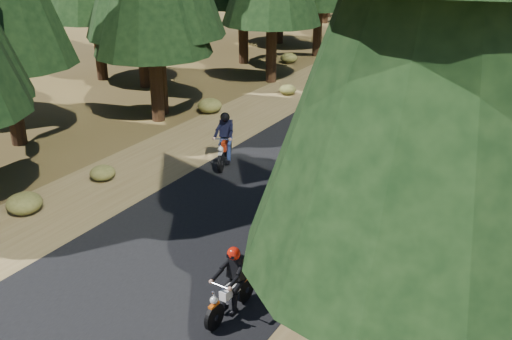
{
  "coord_description": "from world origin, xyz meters",
  "views": [
    {
      "loc": [
        7.14,
        -10.75,
        7.16
      ],
      "look_at": [
        0.0,
        1.5,
        1.1
      ],
      "focal_mm": 40.0,
      "sensor_mm": 36.0,
      "label": 1
    }
  ],
  "objects": [
    {
      "name": "ground",
      "position": [
        0.0,
        0.0,
        0.0
      ],
      "size": [
        120.0,
        120.0,
        0.0
      ],
      "primitive_type": "plane",
      "color": "#423417",
      "rests_on": "ground"
    },
    {
      "name": "road",
      "position": [
        0.0,
        5.0,
        0.01
      ],
      "size": [
        6.0,
        100.0,
        0.01
      ],
      "primitive_type": "cube",
      "color": "black",
      "rests_on": "ground"
    },
    {
      "name": "shoulder_l",
      "position": [
        -4.6,
        5.0,
        0.0
      ],
      "size": [
        3.2,
        100.0,
        0.01
      ],
      "primitive_type": "cube",
      "color": "brown",
      "rests_on": "ground"
    },
    {
      "name": "shoulder_r",
      "position": [
        4.6,
        5.0,
        0.0
      ],
      "size": [
        3.2,
        100.0,
        0.01
      ],
      "primitive_type": "cube",
      "color": "brown",
      "rests_on": "ground"
    },
    {
      "name": "understory_shrubs",
      "position": [
        0.88,
        8.04,
        0.29
      ],
      "size": [
        15.81,
        31.88,
        0.68
      ],
      "color": "#474C1E",
      "rests_on": "ground"
    },
    {
      "name": "rider_lead",
      "position": [
        1.98,
        -2.91,
        0.49
      ],
      "size": [
        0.57,
        1.67,
        1.47
      ],
      "rotation": [
        0.0,
        0.0,
        3.1
      ],
      "color": "white",
      "rests_on": "road"
    },
    {
      "name": "rider_follow",
      "position": [
        -2.4,
        3.6,
        0.58
      ],
      "size": [
        1.25,
        2.0,
        1.72
      ],
      "rotation": [
        0.0,
        0.0,
        3.52
      ],
      "color": "#9E240A",
      "rests_on": "road"
    }
  ]
}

